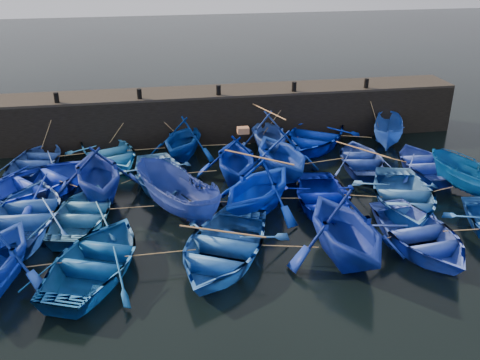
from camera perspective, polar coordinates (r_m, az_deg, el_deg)
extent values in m
plane|color=black|center=(20.06, 1.58, -5.59)|extent=(120.00, 120.00, 0.00)
cube|color=black|center=(29.07, -2.50, 6.93)|extent=(26.00, 2.50, 2.50)
cube|color=black|center=(28.70, -2.55, 9.42)|extent=(26.00, 2.50, 0.12)
cylinder|color=black|center=(27.89, -19.00, 8.31)|extent=(0.24, 0.24, 0.50)
cylinder|color=black|center=(27.53, -10.69, 9.03)|extent=(0.24, 0.24, 0.50)
cylinder|color=black|center=(27.75, -2.31, 9.56)|extent=(0.24, 0.24, 0.50)
cylinder|color=black|center=(28.54, 5.79, 9.88)|extent=(0.24, 0.24, 0.50)
cylinder|color=black|center=(29.84, 13.33, 10.00)|extent=(0.24, 0.24, 0.50)
imported|color=navy|center=(26.99, -20.77, 2.06)|extent=(4.09, 5.00, 0.91)
imported|color=blue|center=(26.70, -13.85, 2.87)|extent=(5.13, 5.88, 1.02)
imported|color=navy|center=(26.51, -6.11, 4.49)|extent=(4.58, 4.86, 2.04)
imported|color=#2648A9|center=(26.94, 3.02, 5.06)|extent=(3.59, 4.14, 2.15)
imported|color=#001BA3|center=(28.25, 7.97, 4.75)|extent=(6.55, 6.99, 1.18)
imported|color=#1D47B1|center=(28.90, 15.57, 4.91)|extent=(3.07, 4.23, 1.54)
imported|color=#162FD5|center=(24.21, -20.79, -0.21)|extent=(6.76, 6.63, 1.15)
imported|color=navy|center=(22.92, -14.95, 0.93)|extent=(4.64, 5.15, 2.40)
imported|color=#2F68BC|center=(23.64, -8.48, 0.42)|extent=(4.11, 5.27, 1.00)
imported|color=#021B8A|center=(23.73, -0.39, 2.42)|extent=(4.12, 4.64, 2.24)
imported|color=#0A2C9F|center=(24.15, 4.50, 2.92)|extent=(4.55, 5.06, 2.37)
imported|color=navy|center=(25.98, 12.84, 2.21)|extent=(3.78, 4.77, 0.89)
imported|color=blue|center=(26.33, 19.05, 1.75)|extent=(3.39, 4.55, 0.90)
imported|color=#204AA3|center=(21.72, -21.81, -3.29)|extent=(4.27, 5.73, 1.14)
imported|color=#2966A3|center=(21.25, -16.41, -3.38)|extent=(4.13, 5.13, 0.94)
imported|color=navy|center=(20.84, -6.76, -1.66)|extent=(4.00, 5.01, 1.84)
imported|color=#042AD4|center=(20.93, 1.94, -0.61)|extent=(5.85, 5.88, 2.35)
imported|color=#001192|center=(21.75, 8.82, -1.91)|extent=(3.93, 5.05, 0.96)
imported|color=#265BA2|center=(22.54, 17.03, -1.61)|extent=(4.89, 5.95, 1.08)
imported|color=navy|center=(24.35, 23.67, 0.03)|extent=(3.42, 4.41, 1.61)
imported|color=navy|center=(18.11, -15.05, -8.19)|extent=(5.36, 6.18, 1.07)
imported|color=blue|center=(18.12, -1.89, -7.12)|extent=(5.95, 6.62, 1.13)
imported|color=navy|center=(18.22, 11.21, -4.94)|extent=(4.52, 5.11, 2.50)
imported|color=blue|center=(19.94, 18.61, -5.51)|extent=(3.99, 5.27, 1.03)
cube|color=brown|center=(23.33, 0.34, 5.32)|extent=(0.50, 0.36, 0.27)
cylinder|color=tan|center=(26.77, -17.35, 2.60)|extent=(1.47, 0.24, 0.04)
cylinder|color=tan|center=(26.62, -9.96, 3.26)|extent=(1.83, 0.07, 0.04)
cylinder|color=tan|center=(26.81, -1.50, 3.80)|extent=(2.47, 0.18, 0.04)
cylinder|color=tan|center=(27.66, 5.53, 4.36)|extent=(0.84, 0.56, 0.04)
cylinder|color=tan|center=(28.55, 11.79, 4.60)|extent=(1.97, 0.76, 0.04)
cylinder|color=tan|center=(23.67, -17.85, -0.40)|extent=(0.82, 0.74, 0.04)
cylinder|color=tan|center=(23.36, -11.61, 0.00)|extent=(0.79, 0.63, 0.04)
cylinder|color=tan|center=(23.72, -4.41, 0.85)|extent=(1.59, 0.10, 0.04)
cylinder|color=tan|center=(24.15, 2.06, 1.35)|extent=(0.30, 0.08, 0.04)
cylinder|color=tan|center=(25.10, 8.78, 2.00)|extent=(2.21, 0.41, 0.04)
cylinder|color=tan|center=(26.08, 15.99, 2.19)|extent=(0.92, 0.99, 0.04)
cylinder|color=tan|center=(21.45, -19.15, -3.27)|extent=(0.29, 0.20, 0.04)
cylinder|color=tan|center=(21.03, -11.60, -2.90)|extent=(1.79, 0.07, 0.04)
cylinder|color=tan|center=(21.04, -2.38, -2.36)|extent=(1.38, 0.22, 0.04)
cylinder|color=tan|center=(21.42, 5.42, -1.94)|extent=(0.84, 0.19, 0.04)
cylinder|color=tan|center=(22.07, 13.01, -1.67)|extent=(1.44, 0.50, 0.04)
cylinder|color=tan|center=(23.45, 20.44, -1.03)|extent=(1.50, 0.43, 0.04)
cylinder|color=tan|center=(18.31, -19.93, -8.47)|extent=(1.30, 0.12, 0.04)
cylinder|color=tan|center=(18.00, -8.46, -7.71)|extent=(2.33, 0.06, 0.04)
cylinder|color=tan|center=(18.23, 4.65, -7.03)|extent=(2.29, 0.61, 0.04)
cylinder|color=tan|center=(19.20, 14.96, -6.11)|extent=(1.10, 0.31, 0.04)
cylinder|color=tan|center=(20.68, 22.69, -4.95)|extent=(1.46, 0.13, 0.04)
cylinder|color=tan|center=(27.93, -19.69, 5.46)|extent=(0.98, 0.69, 2.09)
cylinder|color=tan|center=(27.62, -12.21, 6.15)|extent=(1.70, 0.48, 2.09)
cylinder|color=tan|center=(27.61, -8.43, 6.44)|extent=(2.00, 0.45, 2.10)
cylinder|color=tan|center=(28.33, 4.14, 7.12)|extent=(1.80, 0.59, 2.09)
cylinder|color=tan|center=(28.90, 6.56, 7.38)|extent=(0.88, 0.06, 2.08)
cylinder|color=tan|center=(29.88, 13.98, 7.39)|extent=(0.65, 0.80, 2.09)
cylinder|color=#99724C|center=(26.58, 3.08, 7.30)|extent=(1.08, 2.84, 0.06)
cylinder|color=#99724C|center=(25.81, 12.93, 3.19)|extent=(1.77, 2.49, 0.06)
cylinder|color=#99724C|center=(20.44, 1.99, 2.44)|extent=(2.34, 1.97, 0.06)
cylinder|color=#99724C|center=(17.81, -1.92, -5.50)|extent=(2.74, 1.32, 0.06)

